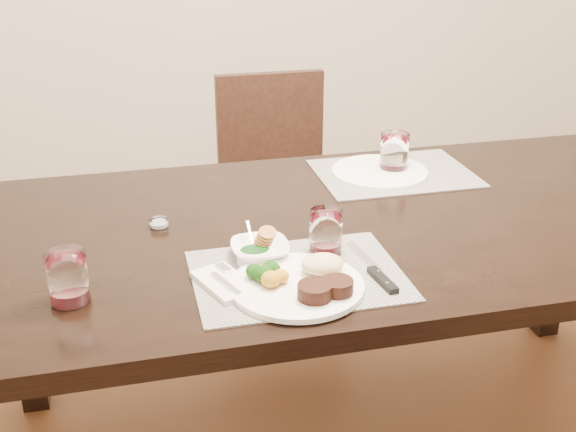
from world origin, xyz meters
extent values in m
cube|color=black|center=(0.00, 0.00, 0.72)|extent=(2.00, 1.00, 0.05)
cube|color=black|center=(-0.92, 0.42, 0.35)|extent=(0.08, 0.08, 0.70)
cube|color=black|center=(0.92, 0.42, 0.35)|extent=(0.08, 0.08, 0.70)
cube|color=black|center=(0.00, 0.85, 0.43)|extent=(0.42, 0.42, 0.04)
cube|color=black|center=(-0.18, 0.67, 0.21)|extent=(0.04, 0.04, 0.41)
cube|color=black|center=(0.18, 0.67, 0.21)|extent=(0.04, 0.04, 0.41)
cube|color=black|center=(-0.18, 1.03, 0.21)|extent=(0.04, 0.04, 0.41)
cube|color=black|center=(0.18, 1.03, 0.21)|extent=(0.04, 0.04, 0.41)
cube|color=black|center=(0.00, 1.04, 0.68)|extent=(0.42, 0.04, 0.45)
cube|color=gray|center=(-0.22, -0.26, 0.75)|extent=(0.46, 0.34, 0.00)
cube|color=gray|center=(0.22, 0.28, 0.75)|extent=(0.46, 0.34, 0.00)
cylinder|color=white|center=(-0.24, -0.32, 0.76)|extent=(0.29, 0.29, 0.01)
cylinder|color=black|center=(-0.22, -0.39, 0.78)|extent=(0.07, 0.07, 0.03)
cylinder|color=black|center=(-0.17, -0.38, 0.78)|extent=(0.07, 0.07, 0.03)
ellipsoid|color=#E1C987|center=(-0.17, -0.29, 0.79)|extent=(0.09, 0.08, 0.04)
ellipsoid|color=#19490E|center=(-0.31, -0.30, 0.78)|extent=(0.05, 0.05, 0.04)
ellipsoid|color=orange|center=(-0.30, -0.32, 0.78)|extent=(0.04, 0.04, 0.03)
cube|color=silver|center=(-0.39, -0.27, 0.76)|extent=(0.14, 0.18, 0.01)
cube|color=silver|center=(-0.39, -0.29, 0.77)|extent=(0.05, 0.11, 0.00)
cube|color=silver|center=(-0.38, -0.21, 0.77)|extent=(0.03, 0.05, 0.00)
cube|color=silver|center=(-0.05, -0.22, 0.76)|extent=(0.04, 0.15, 0.00)
cube|color=black|center=(-0.05, -0.34, 0.76)|extent=(0.04, 0.11, 0.01)
imported|color=white|center=(-0.29, -0.16, 0.77)|extent=(0.14, 0.14, 0.03)
cylinder|color=#A86D34|center=(-0.29, -0.16, 0.79)|extent=(0.04, 0.05, 0.04)
cylinder|color=white|center=(-0.30, -0.18, 0.77)|extent=(0.08, 0.08, 0.03)
cylinder|color=#0C3510|center=(-0.30, -0.18, 0.78)|extent=(0.07, 0.07, 0.01)
cube|color=silver|center=(-0.30, -0.13, 0.80)|extent=(0.01, 0.06, 0.04)
cylinder|color=white|center=(-0.13, -0.17, 0.81)|extent=(0.08, 0.08, 0.11)
cylinder|color=#3D050C|center=(-0.13, -0.17, 0.77)|extent=(0.06, 0.06, 0.03)
cylinder|color=white|center=(0.17, 0.28, 0.76)|extent=(0.29, 0.29, 0.01)
cylinder|color=white|center=(0.22, 0.30, 0.81)|extent=(0.09, 0.09, 0.12)
cylinder|color=#3D050C|center=(0.22, 0.30, 0.77)|extent=(0.07, 0.07, 0.03)
cylinder|color=white|center=(-0.71, -0.25, 0.81)|extent=(0.08, 0.08, 0.11)
cylinder|color=#3D050C|center=(-0.71, -0.25, 0.76)|extent=(0.07, 0.07, 0.03)
cylinder|color=white|center=(-0.50, 0.07, 0.76)|extent=(0.05, 0.05, 0.02)
cylinder|color=white|center=(-0.50, 0.07, 0.76)|extent=(0.03, 0.03, 0.01)
camera|label=1|loc=(-0.57, -1.62, 1.52)|focal=45.00mm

